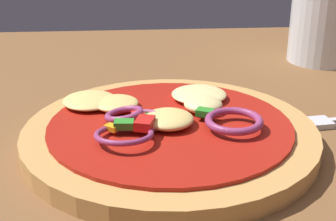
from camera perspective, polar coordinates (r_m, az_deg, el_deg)
The scene contains 3 objects.
dining_table at distance 0.36m, azimuth -4.99°, elevation -9.10°, with size 1.19×0.86×0.03m.
pizza at distance 0.38m, azimuth 0.10°, elevation -2.46°, with size 0.23×0.23×0.03m.
beer_glass at distance 0.61m, azimuth 18.22°, elevation 10.96°, with size 0.08×0.08×0.13m.
Camera 1 is at (0.01, -0.30, 0.20)m, focal length 51.73 mm.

